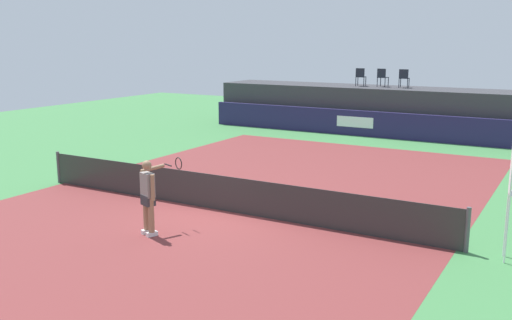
% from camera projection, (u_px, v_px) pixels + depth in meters
% --- Properties ---
extents(ground_plane, '(48.00, 48.00, 0.00)m').
position_uv_depth(ground_plane, '(275.00, 186.00, 17.86)').
color(ground_plane, '#3D7A42').
extents(court_inner, '(12.00, 22.00, 0.00)m').
position_uv_depth(court_inner, '(223.00, 210.00, 15.32)').
color(court_inner, maroon).
rests_on(court_inner, ground).
extents(sponsor_wall, '(18.00, 0.22, 1.20)m').
position_uv_depth(sponsor_wall, '(382.00, 125.00, 26.66)').
color(sponsor_wall, '#231E4C').
rests_on(sponsor_wall, ground).
extents(spectator_platform, '(18.00, 2.80, 2.20)m').
position_uv_depth(spectator_platform, '(394.00, 110.00, 28.08)').
color(spectator_platform, '#38383D').
rests_on(spectator_platform, ground).
extents(spectator_chair_far_left, '(0.48, 0.48, 0.89)m').
position_uv_depth(spectator_chair_far_left, '(361.00, 76.00, 28.60)').
color(spectator_chair_far_left, '#1E232D').
rests_on(spectator_chair_far_left, spectator_platform).
extents(spectator_chair_left, '(0.48, 0.48, 0.89)m').
position_uv_depth(spectator_chair_left, '(382.00, 77.00, 28.19)').
color(spectator_chair_left, '#1E232D').
rests_on(spectator_chair_left, spectator_platform).
extents(spectator_chair_center, '(0.48, 0.48, 0.89)m').
position_uv_depth(spectator_chair_center, '(404.00, 77.00, 27.57)').
color(spectator_chair_center, '#1E232D').
rests_on(spectator_chair_center, spectator_platform).
extents(tennis_net, '(12.40, 0.02, 0.95)m').
position_uv_depth(tennis_net, '(222.00, 193.00, 15.22)').
color(tennis_net, '#2D2D2D').
rests_on(tennis_net, ground).
extents(net_post_near, '(0.10, 0.10, 1.00)m').
position_uv_depth(net_post_near, '(59.00, 167.00, 18.24)').
color(net_post_near, '#4C4C51').
rests_on(net_post_near, ground).
extents(net_post_far, '(0.10, 0.10, 1.00)m').
position_uv_depth(net_post_far, '(468.00, 230.00, 12.19)').
color(net_post_far, '#4C4C51').
rests_on(net_post_far, ground).
extents(tennis_player, '(0.56, 1.25, 1.77)m').
position_uv_depth(tennis_player, '(149.00, 195.00, 13.23)').
color(tennis_player, white).
rests_on(tennis_player, court_inner).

